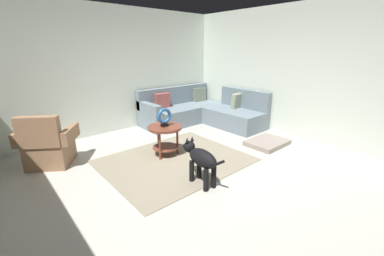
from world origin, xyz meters
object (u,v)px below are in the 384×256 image
object	(u,v)px
dog_bed_mat	(267,143)
dog_toy_ball	(190,151)
sectional_couch	(201,112)
dog	(201,159)
side_table	(165,133)
torus_sculpture	(164,117)
armchair	(48,147)

from	to	relation	value
dog_bed_mat	dog_toy_ball	bearing A→B (deg)	153.68
sectional_couch	dog_toy_ball	xyz separation A→B (m)	(-1.43, -1.23, -0.26)
dog	dog_toy_ball	size ratio (longest dim) A/B	12.04
side_table	dog	size ratio (longest dim) A/B	0.71
side_table	dog_bed_mat	distance (m)	2.06
dog	sectional_couch	bearing A→B (deg)	50.00
torus_sculpture	dog_toy_ball	size ratio (longest dim) A/B	4.62
armchair	dog	bearing A→B (deg)	-19.81
armchair	dog_bed_mat	size ratio (longest dim) A/B	1.25
sectional_couch	dog_bed_mat	world-z (taller)	sectional_couch
sectional_couch	torus_sculpture	distance (m)	2.12
armchair	dog_bed_mat	xyz separation A→B (m)	(3.46, -1.83, -0.28)
armchair	dog_bed_mat	distance (m)	3.92
side_table	dog_bed_mat	size ratio (longest dim) A/B	0.75
side_table	dog_bed_mat	bearing A→B (deg)	-27.10
torus_sculpture	dog	distance (m)	1.18
side_table	dog	xyz separation A→B (m)	(-0.19, -1.12, -0.04)
side_table	dog	bearing A→B (deg)	-99.54
side_table	dog_bed_mat	world-z (taller)	side_table
sectional_couch	side_table	xyz separation A→B (m)	(-1.82, -1.01, 0.12)
side_table	dog_bed_mat	xyz separation A→B (m)	(1.81, -0.92, -0.37)
dog_toy_ball	dog_bed_mat	bearing A→B (deg)	-26.32
torus_sculpture	dog	size ratio (longest dim) A/B	0.38
armchair	dog	distance (m)	2.50
torus_sculpture	side_table	bearing A→B (deg)	180.00
torus_sculpture	armchair	bearing A→B (deg)	151.17
dog_toy_ball	torus_sculpture	bearing A→B (deg)	150.15
dog	dog_bed_mat	bearing A→B (deg)	8.88
side_table	torus_sculpture	size ratio (longest dim) A/B	1.84
sectional_couch	dog_toy_ball	size ratio (longest dim) A/B	31.92
dog	dog_toy_ball	distance (m)	1.12
sectional_couch	dog_toy_ball	world-z (taller)	sectional_couch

